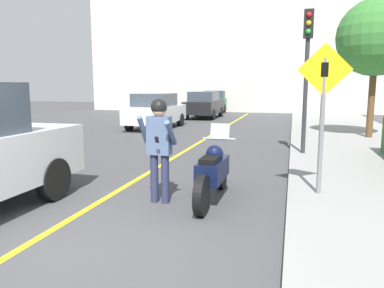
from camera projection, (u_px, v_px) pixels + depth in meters
ground_plane at (64, 253)px, 4.56m from camera, size 80.00×80.00×0.00m
road_center_line at (171, 159)px, 10.44m from camera, size 0.12×36.00×0.01m
building_backdrop at (260, 53)px, 28.67m from camera, size 28.00×1.20×9.13m
motorcycle at (213, 172)px, 6.62m from camera, size 0.62×2.31×1.31m
person_biker at (159, 139)px, 6.40m from camera, size 0.59×0.49×1.82m
crossing_sign at (323, 105)px, 6.46m from camera, size 0.91×0.08×2.63m
traffic_light at (307, 55)px, 10.32m from camera, size 0.26×0.30×3.96m
street_tree at (376, 38)px, 13.54m from camera, size 2.78×2.78×5.04m
parked_car_white at (156, 111)px, 17.98m from camera, size 1.88×4.20×1.68m
parked_car_black at (204, 105)px, 23.84m from camera, size 1.88×4.20×1.68m
parked_car_green at (216, 101)px, 29.92m from camera, size 1.88×4.20×1.68m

